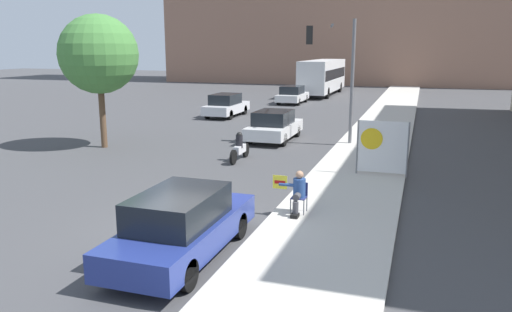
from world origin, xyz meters
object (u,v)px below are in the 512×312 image
car_on_road_distant (292,95)px  city_bus_on_road (323,75)px  protest_banner (382,147)px  pedestrian_behind (378,147)px  seated_protester (298,191)px  parked_car_curbside (182,225)px  street_tree_near_curb (99,55)px  motorcycle_on_road (240,148)px  car_on_road_midblock (226,105)px  traffic_light_pole (337,62)px  car_on_road_nearest (274,126)px

car_on_road_distant → city_bus_on_road: city_bus_on_road is taller
protest_banner → pedestrian_behind: bearing=102.9°
seated_protester → parked_car_curbside: size_ratio=0.26×
protest_banner → city_bus_on_road: (-8.18, 31.11, 0.79)m
pedestrian_behind → city_bus_on_road: city_bus_on_road is taller
street_tree_near_curb → seated_protester: bearing=-31.6°
seated_protester → parked_car_curbside: bearing=-115.1°
street_tree_near_curb → motorcycle_on_road: bearing=-5.3°
protest_banner → car_on_road_midblock: protest_banner is taller
protest_banner → traffic_light_pole: traffic_light_pole is taller
street_tree_near_curb → car_on_road_distant: bearing=79.9°
traffic_light_pole → city_bus_on_road: size_ratio=0.50×
parked_car_curbside → car_on_road_nearest: size_ratio=1.06×
traffic_light_pole → protest_banner: bearing=-65.0°
pedestrian_behind → car_on_road_distant: (-8.83, 21.65, -0.21)m
city_bus_on_road → car_on_road_midblock: bearing=-100.0°
traffic_light_pole → parked_car_curbside: traffic_light_pole is taller
pedestrian_behind → motorcycle_on_road: bearing=-67.8°
traffic_light_pole → car_on_road_distant: (-6.39, 16.90, -3.19)m
car_on_road_distant → pedestrian_behind: bearing=-67.8°
pedestrian_behind → city_bus_on_road: 31.23m
seated_protester → protest_banner: (1.81, 4.99, 0.40)m
seated_protester → protest_banner: bearing=72.4°
car_on_road_midblock → car_on_road_distant: 9.44m
street_tree_near_curb → city_bus_on_road: bearing=81.2°
street_tree_near_curb → pedestrian_behind: bearing=-3.7°
car_on_road_nearest → motorcycle_on_road: bearing=-90.5°
seated_protester → car_on_road_nearest: 11.60m
pedestrian_behind → protest_banner: (0.21, -0.93, 0.20)m
car_on_road_nearest → parked_car_curbside: bearing=-81.6°
parked_car_curbside → car_on_road_midblock: size_ratio=1.03×
car_on_road_nearest → street_tree_near_curb: bearing=-149.2°
car_on_road_nearest → traffic_light_pole: bearing=-4.7°
seated_protester → pedestrian_behind: pedestrian_behind is taller
car_on_road_midblock → motorcycle_on_road: 13.51m
parked_car_curbside → protest_banner: bearing=66.9°
car_on_road_nearest → city_bus_on_road: (-2.47, 25.17, 1.18)m
protest_banner → traffic_light_pole: bearing=115.0°
seated_protester → car_on_road_midblock: (-9.48, 18.41, 0.01)m
seated_protester → street_tree_near_curb: bearing=150.7°
parked_car_curbside → traffic_light_pole: bearing=86.2°
protest_banner → city_bus_on_road: size_ratio=0.17×
traffic_light_pole → car_on_road_midblock: bearing=138.2°
protest_banner → seated_protester: bearing=-109.9°
parked_car_curbside → street_tree_near_curb: bearing=132.1°
protest_banner → street_tree_near_curb: bearing=172.2°
traffic_light_pole → city_bus_on_road: (-5.53, 25.43, -1.99)m
car_on_road_midblock → motorcycle_on_road: size_ratio=2.14×
parked_car_curbside → car_on_road_distant: bearing=100.0°
parked_car_curbside → motorcycle_on_road: bearing=102.9°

